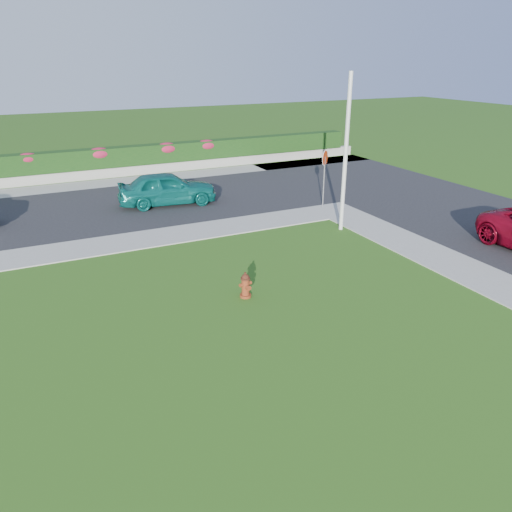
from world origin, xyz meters
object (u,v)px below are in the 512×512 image
stop_sign (325,165)px  sedan_teal (167,188)px  fire_hydrant (246,285)px  utility_pole (346,155)px

stop_sign → sedan_teal: bearing=135.8°
fire_hydrant → sedan_teal: sedan_teal is taller
fire_hydrant → utility_pole: 7.77m
sedan_teal → stop_sign: 7.47m
fire_hydrant → stop_sign: (7.19, 6.93, 1.65)m
fire_hydrant → utility_pole: (6.14, 3.93, 2.70)m
fire_hydrant → utility_pole: size_ratio=0.13×
stop_sign → fire_hydrant: bearing=-151.0°
fire_hydrant → stop_sign: 10.12m
fire_hydrant → sedan_teal: (0.76, 10.54, 0.44)m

